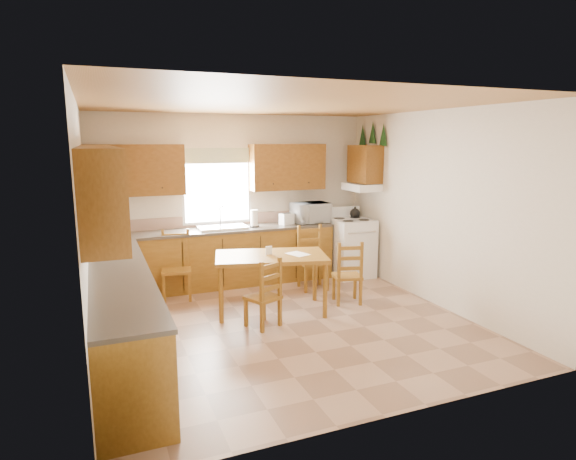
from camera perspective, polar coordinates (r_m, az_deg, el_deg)
name	(u,v)px	position (r m, az deg, el deg)	size (l,w,h in m)	color
floor	(286,324)	(6.18, -0.25, -11.11)	(4.50, 4.50, 0.00)	#98745B
ceiling	(286,104)	(5.76, -0.27, 14.70)	(4.50, 4.50, 0.00)	#9D6C37
wall_left	(85,232)	(5.42, -22.93, -0.20)	(4.50, 4.50, 0.00)	beige
wall_right	(437,209)	(6.97, 17.19, 2.38)	(4.50, 4.50, 0.00)	beige
wall_back	(235,199)	(7.94, -6.32, 3.73)	(4.50, 4.50, 0.00)	beige
wall_front	(392,261)	(3.87, 12.26, -3.63)	(4.50, 4.50, 0.00)	beige
lower_cab_back	(218,259)	(7.72, -8.26, -3.38)	(3.75, 0.60, 0.88)	brown
lower_cab_left	(122,316)	(5.51, -19.10, -9.60)	(0.60, 3.60, 0.88)	brown
counter_back	(218,230)	(7.62, -8.35, -0.02)	(3.75, 0.63, 0.04)	#463E36
counter_left	(119,274)	(5.37, -19.40, -4.98)	(0.63, 3.60, 0.04)	#463E36
backsplash	(213,220)	(7.88, -8.88, 1.12)	(3.75, 0.01, 0.18)	#927060
upper_cab_back_left	(135,170)	(7.46, -17.64, 6.77)	(1.41, 0.33, 0.75)	brown
upper_cab_back_right	(287,167)	(8.02, -0.08, 7.48)	(1.25, 0.33, 0.75)	brown
upper_cab_left	(99,184)	(5.20, -21.52, 5.11)	(0.33, 3.60, 0.75)	brown
upper_cab_stove	(365,164)	(8.17, 9.10, 7.72)	(0.33, 0.62, 0.62)	brown
range_hood	(362,187)	(8.17, 8.72, 5.06)	(0.44, 0.62, 0.12)	silver
window_frame	(217,187)	(7.81, -8.42, 5.05)	(1.13, 0.02, 1.18)	silver
window_pane	(217,187)	(7.81, -8.41, 5.04)	(1.05, 0.01, 1.10)	white
window_valance	(217,156)	(7.75, -8.46, 8.71)	(1.19, 0.01, 0.24)	#557142
sink_basin	(222,227)	(7.63, -7.81, 0.31)	(0.75, 0.45, 0.04)	silver
pine_decal_a	(383,134)	(7.96, 11.23, 11.04)	(0.22, 0.22, 0.36)	#173A17
pine_decal_b	(373,132)	(8.23, 10.00, 11.34)	(0.22, 0.22, 0.36)	#173A17
pine_decal_c	(363,135)	(8.50, 8.83, 11.07)	(0.22, 0.22, 0.36)	#173A17
stove	(351,248)	(8.26, 7.46, -2.15)	(0.65, 0.67, 0.96)	silver
coffeemaker	(115,225)	(7.41, -19.80, 0.60)	(0.19, 0.23, 0.32)	silver
paper_towel	(254,218)	(7.71, -4.03, 1.38)	(0.12, 0.12, 0.28)	white
toaster	(287,219)	(7.94, -0.16, 1.33)	(0.22, 0.14, 0.18)	silver
microwave	(311,213)	(8.12, 2.69, 2.06)	(0.56, 0.40, 0.34)	silver
dining_table	(271,283)	(6.53, -2.02, -6.30)	(1.46, 0.83, 0.78)	brown
chair_near_left	(263,293)	(5.99, -3.01, -7.41)	(0.37, 0.35, 0.87)	brown
chair_near_right	(347,272)	(6.90, 7.04, -4.95)	(0.38, 0.36, 0.90)	brown
chair_far_left	(176,266)	(7.17, -13.09, -4.14)	(0.42, 0.40, 1.00)	brown
chair_far_right	(313,258)	(7.47, 3.00, -3.35)	(0.41, 0.39, 0.98)	brown
table_paper	(298,254)	(6.47, 1.16, -2.85)	(0.22, 0.29, 0.00)	white
table_card	(269,250)	(6.43, -2.28, -2.43)	(0.09, 0.02, 0.11)	white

